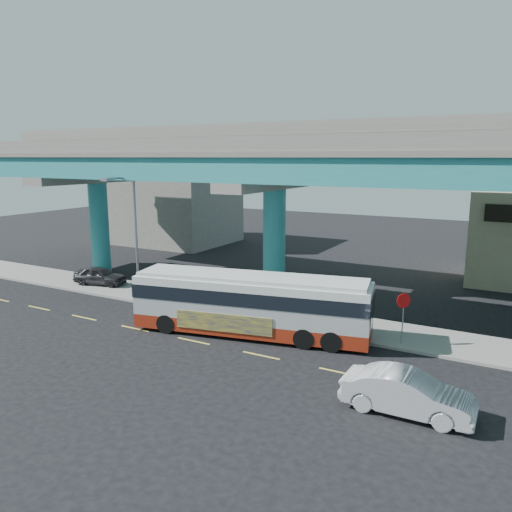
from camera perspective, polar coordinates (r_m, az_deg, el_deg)
The scene contains 10 objects.
ground at distance 26.78m, azimuth -6.76°, elevation -9.43°, with size 120.00×120.00×0.00m, color black.
sidewalk at distance 31.13m, azimuth -0.86°, elevation -6.22°, with size 70.00×4.00×0.15m, color gray.
lane_markings at distance 26.55m, azimuth -7.14°, elevation -9.62°, with size 58.00×0.12×0.01m.
viaduct at distance 32.88m, azimuth 2.25°, elevation 10.76°, with size 52.00×12.40×11.70m.
building_concrete at distance 56.48m, azimuth -9.33°, elevation 6.12°, with size 12.00×10.00×9.00m, color gray.
transit_bus at distance 26.76m, azimuth -0.57°, elevation -5.31°, with size 13.03×5.21×3.28m.
sedan at distance 20.04m, azimuth 16.90°, elevation -14.78°, with size 4.84×1.71×1.59m, color #BCBBC1.
parked_car at distance 38.59m, azimuth -17.39°, elevation -2.16°, with size 4.14×2.40×1.32m, color #29292E.
street_lamp at distance 32.75m, azimuth -14.29°, elevation 3.96°, with size 0.50×2.65×8.23m.
stop_sign at distance 26.06m, azimuth 16.49°, elevation -5.62°, with size 0.59×0.58×2.65m.
Camera 1 is at (14.68, -20.31, 9.44)m, focal length 35.00 mm.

